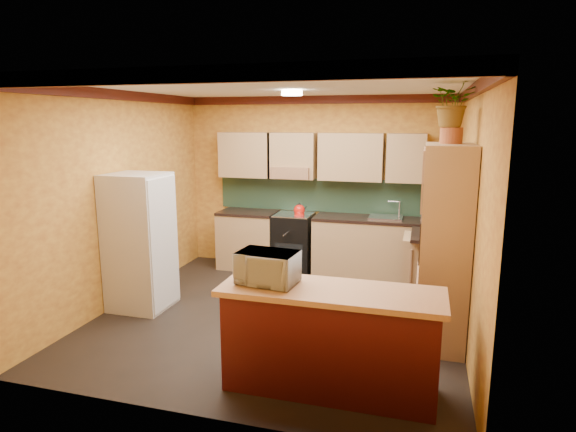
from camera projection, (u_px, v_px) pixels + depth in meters
The scene contains 15 objects.
room_shell at pixel (286, 141), 5.68m from camera, with size 4.24×4.24×2.72m.
base_cabinets_back at pixel (333, 246), 7.35m from camera, with size 3.65×0.60×0.88m, color tan.
countertop_back at pixel (334, 217), 7.26m from camera, with size 3.65×0.62×0.04m, color black.
stove at pixel (294, 243), 7.51m from camera, with size 0.58×0.58×0.91m, color black.
kettle at pixel (299, 209), 7.33m from camera, with size 0.17×0.17×0.18m, color red, non-canonical shape.
sink at pixel (386, 217), 7.05m from camera, with size 0.48×0.40×0.03m, color silver.
base_cabinets_right at pixel (434, 271), 6.15m from camera, with size 0.60×0.80×0.88m, color tan.
countertop_right at pixel (436, 236), 6.06m from camera, with size 0.62×0.80×0.04m, color black.
fridge at pixel (140, 242), 5.97m from camera, with size 0.68×0.66×1.70m, color silver.
pantry at pixel (444, 246), 4.98m from camera, with size 0.48×0.90×2.10m, color tan.
fern_pot at pixel (451, 136), 4.81m from camera, with size 0.22×0.22×0.16m, color brown.
fern at pixel (453, 102), 4.74m from camera, with size 0.45×0.39×0.50m, color tan.
breakfast_bar at pixel (330, 343), 4.15m from camera, with size 1.80×0.55×0.88m, color #4F1213.
bar_top at pixel (331, 292), 4.06m from camera, with size 1.90×0.65×0.05m, color tan.
microwave at pixel (267, 268), 4.18m from camera, with size 0.51×0.35×0.28m, color silver.
Camera 1 is at (1.61, -5.24, 2.32)m, focal length 30.00 mm.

